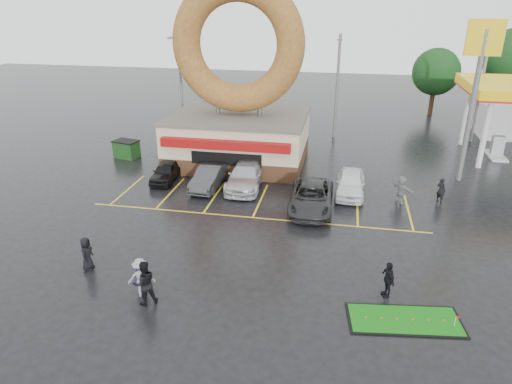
% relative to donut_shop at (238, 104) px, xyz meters
% --- Properties ---
extents(ground, '(120.00, 120.00, 0.00)m').
position_rel_donut_shop_xyz_m(ground, '(3.00, -12.97, -4.46)').
color(ground, black).
rests_on(ground, ground).
extents(donut_shop, '(10.20, 8.70, 13.50)m').
position_rel_donut_shop_xyz_m(donut_shop, '(0.00, 0.00, 0.00)').
color(donut_shop, '#472B19').
rests_on(donut_shop, ground).
extents(shell_sign, '(2.20, 0.36, 10.60)m').
position_rel_donut_shop_xyz_m(shell_sign, '(16.00, -0.97, 2.91)').
color(shell_sign, slate).
rests_on(shell_sign, ground).
extents(streetlight_left, '(0.40, 2.21, 9.00)m').
position_rel_donut_shop_xyz_m(streetlight_left, '(-7.00, 6.95, 0.32)').
color(streetlight_left, slate).
rests_on(streetlight_left, ground).
extents(streetlight_mid, '(0.40, 2.21, 9.00)m').
position_rel_donut_shop_xyz_m(streetlight_mid, '(7.00, 7.95, 0.32)').
color(streetlight_mid, slate).
rests_on(streetlight_mid, ground).
extents(streetlight_right, '(0.40, 2.21, 9.00)m').
position_rel_donut_shop_xyz_m(streetlight_right, '(19.00, 8.95, 0.32)').
color(streetlight_right, slate).
rests_on(streetlight_right, ground).
extents(tree_far_d, '(4.90, 4.90, 7.00)m').
position_rel_donut_shop_xyz_m(tree_far_d, '(17.00, 19.03, 0.07)').
color(tree_far_d, '#332114').
rests_on(tree_far_d, ground).
extents(car_black, '(1.79, 3.91, 1.30)m').
position_rel_donut_shop_xyz_m(car_black, '(-4.08, -4.97, -3.81)').
color(car_black, black).
rests_on(car_black, ground).
extents(car_dgrey, '(1.80, 4.47, 1.45)m').
position_rel_donut_shop_xyz_m(car_dgrey, '(-0.76, -5.56, -3.74)').
color(car_dgrey, '#323235').
rests_on(car_dgrey, ground).
extents(car_silver, '(2.40, 5.49, 1.57)m').
position_rel_donut_shop_xyz_m(car_silver, '(1.61, -4.97, -3.68)').
color(car_silver, '#B7B8BD').
rests_on(car_silver, ground).
extents(car_grey, '(2.63, 5.51, 1.52)m').
position_rel_donut_shop_xyz_m(car_grey, '(6.22, -7.67, -3.71)').
color(car_grey, '#28292B').
rests_on(car_grey, ground).
extents(car_white, '(1.95, 4.52, 1.52)m').
position_rel_donut_shop_xyz_m(car_white, '(8.52, -4.97, -3.71)').
color(car_white, white).
rests_on(car_white, ground).
extents(person_blue, '(0.72, 0.64, 1.65)m').
position_rel_donut_shop_xyz_m(person_blue, '(-0.28, -17.59, -3.64)').
color(person_blue, navy).
rests_on(person_blue, ground).
extents(person_blackjkt, '(1.22, 1.17, 1.98)m').
position_rel_donut_shop_xyz_m(person_blackjkt, '(0.22, -18.31, -3.47)').
color(person_blackjkt, black).
rests_on(person_blackjkt, ground).
extents(person_hoodie, '(1.30, 0.99, 1.78)m').
position_rel_donut_shop_xyz_m(person_hoodie, '(-0.16, -17.81, -3.58)').
color(person_hoodie, gray).
rests_on(person_hoodie, ground).
extents(person_bystander, '(0.62, 0.86, 1.64)m').
position_rel_donut_shop_xyz_m(person_bystander, '(-3.53, -16.36, -3.65)').
color(person_bystander, black).
rests_on(person_bystander, ground).
extents(person_cameraman, '(0.74, 1.04, 1.63)m').
position_rel_donut_shop_xyz_m(person_cameraman, '(10.11, -15.83, -3.65)').
color(person_cameraman, black).
rests_on(person_cameraman, ground).
extents(person_walker_near, '(1.48, 1.59, 1.78)m').
position_rel_donut_shop_xyz_m(person_walker_near, '(11.60, -5.76, -3.57)').
color(person_walker_near, gray).
rests_on(person_walker_near, ground).
extents(person_walker_far, '(0.68, 0.68, 1.60)m').
position_rel_donut_shop_xyz_m(person_walker_far, '(14.03, -5.17, -3.67)').
color(person_walker_far, black).
rests_on(person_walker_far, ground).
extents(dumpster, '(2.02, 1.57, 1.30)m').
position_rel_donut_shop_xyz_m(dumpster, '(-9.00, -0.85, -3.81)').
color(dumpster, '#1D471B').
rests_on(dumpster, ground).
extents(putting_green, '(4.67, 2.48, 0.56)m').
position_rel_donut_shop_xyz_m(putting_green, '(10.72, -17.42, -4.43)').
color(putting_green, black).
rests_on(putting_green, ground).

